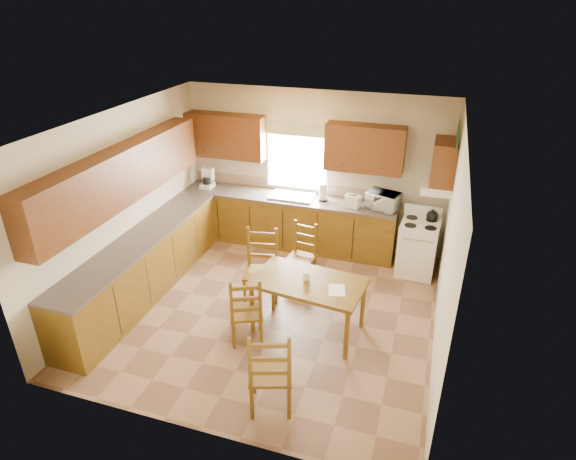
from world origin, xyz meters
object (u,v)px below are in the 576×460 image
(dining_table, at_px, (308,305))
(chair_near_left, at_px, (246,308))
(stove, at_px, (418,248))
(microwave, at_px, (383,200))
(chair_near_right, at_px, (270,368))
(chair_far_left, at_px, (261,269))
(chair_far_right, at_px, (301,255))

(dining_table, height_order, chair_near_left, chair_near_left)
(stove, bearing_deg, microwave, 159.57)
(chair_near_right, height_order, chair_far_left, chair_far_left)
(chair_near_left, xyz_separation_m, chair_far_left, (-0.12, 0.85, 0.06))
(stove, xyz_separation_m, microwave, (-0.64, 0.29, 0.63))
(chair_near_left, xyz_separation_m, chair_far_right, (0.27, 1.56, -0.02))
(microwave, bearing_deg, chair_far_left, -111.47)
(chair_near_left, bearing_deg, chair_far_left, -105.77)
(chair_near_left, distance_m, chair_far_left, 0.86)
(dining_table, distance_m, chair_near_left, 0.83)
(chair_near_left, bearing_deg, dining_table, -171.25)
(chair_far_left, bearing_deg, stove, 25.69)
(stove, height_order, chair_far_left, chair_far_left)
(microwave, bearing_deg, stove, -7.24)
(microwave, bearing_deg, chair_far_right, -116.50)
(chair_near_right, height_order, chair_far_right, chair_near_right)
(chair_near_left, relative_size, chair_far_right, 1.03)
(chair_near_right, bearing_deg, dining_table, -109.06)
(dining_table, relative_size, chair_near_right, 1.32)
(stove, distance_m, microwave, 0.94)
(chair_near_right, xyz_separation_m, chair_far_left, (-0.79, 1.82, 0.01))
(dining_table, distance_m, chair_near_right, 1.42)
(dining_table, bearing_deg, chair_far_left, 160.28)
(chair_far_right, bearing_deg, chair_near_right, -72.50)
(dining_table, distance_m, chair_far_left, 0.93)
(microwave, height_order, chair_far_left, microwave)
(stove, height_order, microwave, microwave)
(microwave, distance_m, chair_far_left, 2.38)
(microwave, xyz_separation_m, chair_far_left, (-1.44, -1.82, -0.51))
(chair_far_left, height_order, chair_far_right, chair_far_left)
(stove, relative_size, chair_far_left, 0.78)
(dining_table, bearing_deg, stove, 63.58)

